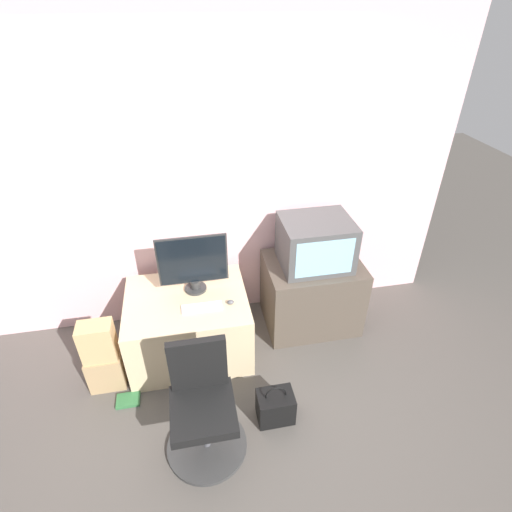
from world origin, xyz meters
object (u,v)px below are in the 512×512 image
object	(u,v)px
crt_tv	(316,243)
cardboard_box_lower	(107,370)
mouse	(231,302)
book	(128,400)
main_monitor	(193,263)
office_chair	(203,411)
handbag	(275,406)
keyboard	(202,308)

from	to	relation	value
crt_tv	cardboard_box_lower	bearing A→B (deg)	-167.16
mouse	book	bearing A→B (deg)	-159.40
main_monitor	office_chair	world-z (taller)	main_monitor
office_chair	handbag	size ratio (longest dim) A/B	2.51
handbag	cardboard_box_lower	bearing A→B (deg)	155.95
cardboard_box_lower	mouse	bearing A→B (deg)	6.80
office_chair	handbag	xyz separation A→B (m)	(0.51, 0.09, -0.21)
keyboard	mouse	xyz separation A→B (m)	(0.23, 0.01, 0.01)
mouse	cardboard_box_lower	size ratio (longest dim) A/B	0.17
crt_tv	cardboard_box_lower	size ratio (longest dim) A/B	1.87
office_chair	mouse	bearing A→B (deg)	68.62
cardboard_box_lower	main_monitor	bearing A→B (deg)	25.42
crt_tv	cardboard_box_lower	distance (m)	1.95
cardboard_box_lower	book	bearing A→B (deg)	-52.73
keyboard	cardboard_box_lower	distance (m)	0.89
cardboard_box_lower	handbag	bearing A→B (deg)	-24.05
main_monitor	cardboard_box_lower	world-z (taller)	main_monitor
mouse	cardboard_box_lower	distance (m)	1.10
crt_tv	office_chair	xyz separation A→B (m)	(-1.06, -1.04, -0.53)
keyboard	cardboard_box_lower	xyz separation A→B (m)	(-0.78, -0.11, -0.42)
office_chair	cardboard_box_lower	world-z (taller)	office_chair
handbag	office_chair	bearing A→B (deg)	-170.35
office_chair	handbag	world-z (taller)	office_chair
cardboard_box_lower	handbag	distance (m)	1.34
book	mouse	bearing A→B (deg)	20.60
main_monitor	crt_tv	bearing A→B (deg)	2.62
cardboard_box_lower	handbag	size ratio (longest dim) A/B	0.92
mouse	book	xyz separation A→B (m)	(-0.86, -0.32, -0.57)
mouse	book	world-z (taller)	mouse
crt_tv	handbag	world-z (taller)	crt_tv
book	office_chair	bearing A→B (deg)	-37.66
keyboard	crt_tv	distance (m)	1.07
mouse	office_chair	world-z (taller)	office_chair
crt_tv	book	distance (m)	1.93
office_chair	cardboard_box_lower	xyz separation A→B (m)	(-0.71, 0.63, -0.18)
mouse	keyboard	bearing A→B (deg)	-177.53
keyboard	cardboard_box_lower	world-z (taller)	keyboard
mouse	cardboard_box_lower	world-z (taller)	mouse
main_monitor	handbag	bearing A→B (deg)	-62.36
keyboard	mouse	world-z (taller)	mouse
mouse	cardboard_box_lower	bearing A→B (deg)	-173.20
main_monitor	book	bearing A→B (deg)	-136.98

